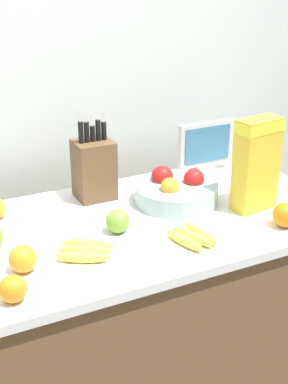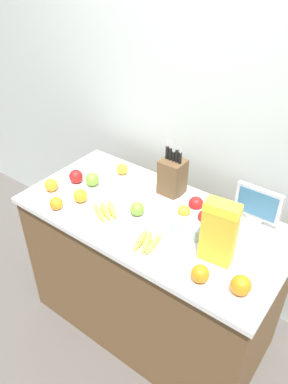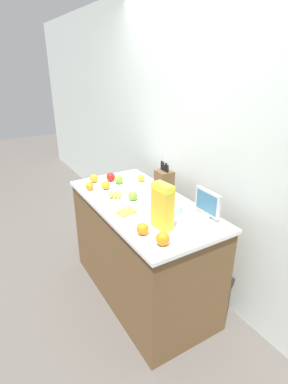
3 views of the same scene
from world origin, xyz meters
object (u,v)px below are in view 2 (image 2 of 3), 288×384
at_px(banana_bunch_left, 147,242).
at_px(orange_front_right, 241,285).
at_px(cereal_box, 219,230).
at_px(apple_front, 137,209).
at_px(knife_block, 172,176).
at_px(banana_bunch_right, 106,211).
at_px(orange_mid_left, 200,274).
at_px(orange_mid_right, 122,169).
at_px(orange_front_left, 80,196).
at_px(small_monitor, 258,204).
at_px(orange_near_bowl, 51,185).
at_px(orange_front_center, 56,203).
at_px(apple_leftmost, 76,176).
at_px(apple_near_bananas, 92,179).
at_px(fruit_bowl, 194,217).

xyz_separation_m(banana_bunch_left, orange_front_right, (0.48, -0.00, 0.03)).
distance_m(cereal_box, apple_front, 0.51).
xyz_separation_m(knife_block, banana_bunch_right, (-0.18, -0.37, -0.09)).
relative_size(apple_front, orange_mid_left, 0.94).
relative_size(apple_front, orange_mid_right, 1.08).
relative_size(knife_block, orange_front_left, 4.22).
bearing_deg(small_monitor, orange_mid_left, -93.00).
bearing_deg(orange_near_bowl, apple_front, 12.69).
distance_m(orange_near_bowl, orange_front_center, 0.18).
xyz_separation_m(knife_block, orange_near_bowl, (-0.57, -0.40, -0.07)).
distance_m(small_monitor, orange_front_left, 0.94).
height_order(apple_leftmost, apple_near_bananas, same).
bearing_deg(cereal_box, apple_near_bananas, 165.86).
relative_size(knife_block, apple_near_bananas, 4.00).
bearing_deg(orange_front_right, apple_front, 166.73).
bearing_deg(apple_leftmost, knife_block, 26.11).
xyz_separation_m(knife_block, fruit_bowl, (0.24, -0.16, -0.07)).
height_order(small_monitor, apple_near_bananas, small_monitor).
bearing_deg(apple_leftmost, fruit_bowl, 6.90).
xyz_separation_m(apple_near_bananas, orange_mid_left, (0.88, -0.26, -0.00)).
bearing_deg(orange_mid_right, orange_front_right, -23.19).
relative_size(banana_bunch_left, orange_front_right, 1.99).
bearing_deg(orange_near_bowl, knife_block, 35.27).
distance_m(orange_near_bowl, orange_mid_left, 1.03).
distance_m(small_monitor, cereal_box, 0.37).
bearing_deg(fruit_bowl, knife_block, 146.35).
xyz_separation_m(cereal_box, apple_leftmost, (-0.97, 0.07, -0.13)).
distance_m(orange_front_left, orange_mid_right, 0.36).
xyz_separation_m(cereal_box, orange_front_left, (-0.81, -0.05, -0.13)).
relative_size(banana_bunch_left, orange_front_center, 2.45).
bearing_deg(orange_front_center, orange_mid_left, 1.46).
xyz_separation_m(apple_leftmost, orange_front_right, (1.14, -0.18, 0.00)).
relative_size(apple_leftmost, apple_front, 1.08).
distance_m(small_monitor, orange_front_center, 1.06).
bearing_deg(small_monitor, fruit_bowl, -140.72).
distance_m(knife_block, apple_leftmost, 0.58).
xyz_separation_m(banana_bunch_right, orange_mid_right, (-0.18, 0.36, 0.02)).
bearing_deg(fruit_bowl, banana_bunch_right, -153.06).
xyz_separation_m(orange_mid_right, orange_front_center, (-0.06, -0.49, 0.00)).
xyz_separation_m(knife_block, orange_front_center, (-0.41, -0.50, -0.07)).
xyz_separation_m(knife_block, orange_front_right, (0.63, -0.44, -0.07)).
bearing_deg(orange_mid_right, apple_near_bananas, -106.64).
relative_size(apple_front, orange_front_center, 1.07).
distance_m(fruit_bowl, orange_mid_left, 0.39).
xyz_separation_m(apple_near_bananas, orange_mid_right, (0.06, 0.20, -0.01)).
relative_size(cereal_box, orange_mid_left, 3.91).
relative_size(fruit_bowl, orange_front_left, 3.80).
bearing_deg(banana_bunch_right, apple_near_bananas, 147.20).
xyz_separation_m(fruit_bowl, banana_bunch_right, (-0.42, -0.21, -0.02)).
distance_m(apple_front, orange_front_center, 0.44).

